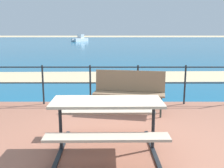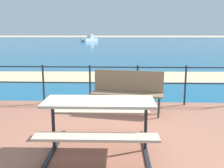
% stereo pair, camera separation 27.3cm
% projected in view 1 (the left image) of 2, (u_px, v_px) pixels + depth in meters
% --- Properties ---
extents(ground_plane, '(240.00, 240.00, 0.00)m').
position_uv_depth(ground_plane, '(115.00, 147.00, 4.30)').
color(ground_plane, tan).
extents(patio_paving, '(6.40, 5.20, 0.06)m').
position_uv_depth(patio_paving, '(115.00, 145.00, 4.29)').
color(patio_paving, '#935B47').
rests_on(patio_paving, ground).
extents(sea_water, '(90.00, 90.00, 0.01)m').
position_uv_depth(sea_water, '(112.00, 43.00, 43.52)').
color(sea_water, '#145B84').
rests_on(sea_water, ground).
extents(beach_strip, '(54.05, 4.18, 0.01)m').
position_uv_depth(beach_strip, '(113.00, 76.00, 11.02)').
color(beach_strip, tan).
rests_on(beach_strip, ground).
extents(picnic_table, '(1.67, 1.42, 0.79)m').
position_uv_depth(picnic_table, '(106.00, 113.00, 3.94)').
color(picnic_table, tan).
rests_on(picnic_table, patio_paving).
extents(park_bench, '(1.61, 0.69, 0.95)m').
position_uv_depth(park_bench, '(129.00, 88.00, 5.83)').
color(park_bench, '#7A6047').
rests_on(park_bench, patio_paving).
extents(railing_fence, '(5.94, 0.04, 0.99)m').
position_uv_depth(railing_fence, '(114.00, 80.00, 6.51)').
color(railing_fence, '#1E2328').
rests_on(railing_fence, patio_paving).
extents(boat_near, '(2.97, 4.15, 1.35)m').
position_uv_depth(boat_near, '(79.00, 39.00, 49.84)').
color(boat_near, silver).
rests_on(boat_near, sea_water).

